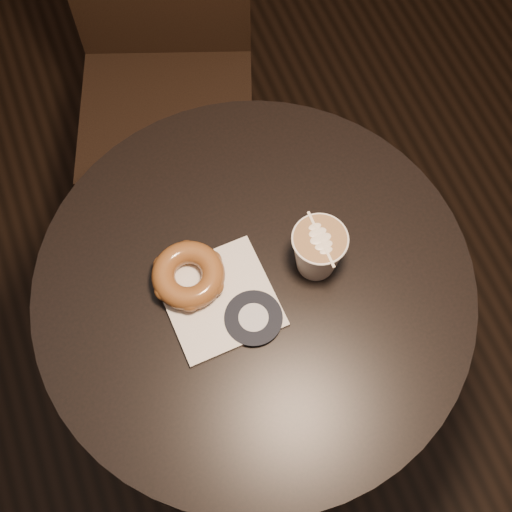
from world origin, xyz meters
name	(u,v)px	position (x,y,z in m)	size (l,w,h in m)	color
cafe_table	(254,324)	(0.00, 0.00, 0.55)	(0.70, 0.70, 0.75)	black
chair	(163,50)	(0.04, 0.66, 0.55)	(0.50, 0.50, 0.98)	black
pastry_bag	(220,299)	(-0.06, -0.01, 0.75)	(0.16, 0.16, 0.01)	silver
doughnut	(188,275)	(-0.09, 0.04, 0.78)	(0.11, 0.11, 0.04)	brown
latte_cup	(318,251)	(0.10, 0.00, 0.80)	(0.09, 0.09, 0.10)	white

